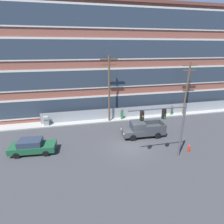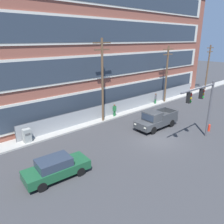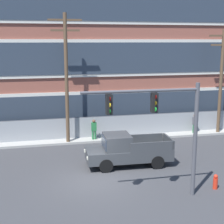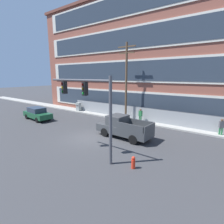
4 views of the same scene
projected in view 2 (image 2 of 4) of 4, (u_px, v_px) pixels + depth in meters
name	position (u px, v px, depth m)	size (l,w,h in m)	color
ground_plane	(157.00, 140.00, 21.02)	(160.00, 160.00, 0.00)	#38383A
sidewalk_building_side	(104.00, 118.00, 26.68)	(80.00, 2.01, 0.16)	#9E9B93
brick_mill_building	(91.00, 47.00, 29.96)	(42.54, 10.37, 16.27)	brown
chain_link_fence	(131.00, 104.00, 29.61)	(30.70, 0.06, 1.76)	gray
traffic_signal_mast	(203.00, 101.00, 19.60)	(5.57, 0.43, 5.56)	#4C4C51
pickup_truck_dark_grey	(156.00, 120.00, 23.59)	(5.27, 2.15, 1.98)	#383A3D
sedan_dark_green	(56.00, 168.00, 15.09)	(4.64, 2.07, 1.56)	#194C2D
utility_pole_near_corner	(102.00, 78.00, 24.10)	(2.37, 0.26, 9.37)	brown
utility_pole_midblock	(167.00, 72.00, 32.01)	(2.41, 0.26, 8.35)	brown
utility_pole_far_east	(208.00, 66.00, 40.47)	(2.32, 0.26, 8.22)	brown
electrical_cabinet	(27.00, 136.00, 20.12)	(0.68, 0.52, 1.44)	#939993
pedestrian_near_cabinet	(156.00, 98.00, 32.08)	(0.47, 0.41, 1.69)	#236B38
pedestrian_by_fence	(114.00, 110.00, 26.79)	(0.44, 0.31, 1.69)	#236B38
fire_hydrant	(209.00, 128.00, 22.97)	(0.24, 0.24, 0.78)	red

